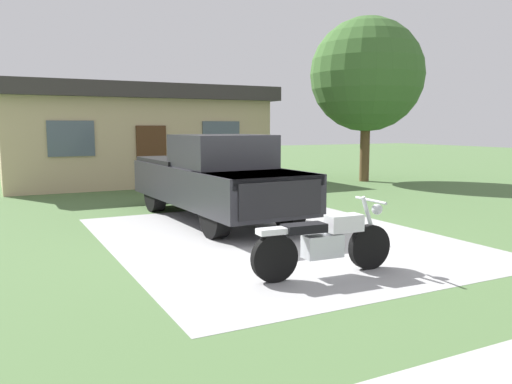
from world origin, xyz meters
The scene contains 6 objects.
ground_plane centered at (0.00, 0.00, 0.00)m, with size 80.00×80.00×0.00m, color #4E6E3E.
driveway_pad centered at (0.00, 0.00, 0.00)m, with size 5.93×7.32×0.01m, color #A6A6A6.
motorcycle centered at (-0.54, -2.42, 0.47)m, with size 2.21×0.70×1.09m.
pickup_truck centered at (-0.23, 2.38, 0.95)m, with size 2.21×5.70×1.90m.
shade_tree centered at (7.93, 7.22, 3.96)m, with size 4.20×4.20×6.08m.
neighbor_house centered at (0.09, 11.09, 1.79)m, with size 9.60×5.60×3.50m.
Camera 1 is at (-4.60, -8.25, 2.08)m, focal length 36.12 mm.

